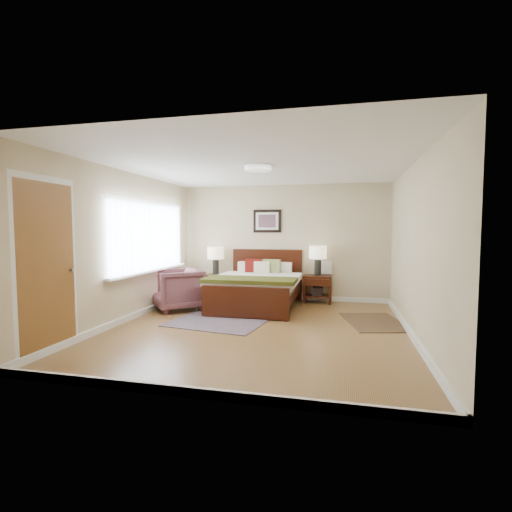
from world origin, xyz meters
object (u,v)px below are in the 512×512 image
at_px(lamp_right, 318,255).
at_px(rug_persian, 230,316).
at_px(armchair, 177,289).
at_px(bed, 257,282).
at_px(nightstand_right, 317,286).
at_px(lamp_left, 216,255).
at_px(nightstand_left, 216,280).

height_order(lamp_right, rug_persian, lamp_right).
bearing_deg(armchair, lamp_right, 75.70).
distance_m(bed, nightstand_right, 1.36).
bearing_deg(bed, lamp_left, 146.10).
bearing_deg(nightstand_left, lamp_right, 0.50).
distance_m(nightstand_left, nightstand_right, 2.25).
distance_m(lamp_right, rug_persian, 2.37).
distance_m(nightstand_left, lamp_left, 0.55).
height_order(lamp_left, armchair, lamp_left).
relative_size(nightstand_left, armchair, 0.61).
height_order(bed, lamp_left, lamp_left).
xyz_separation_m(armchair, rug_persian, (1.14, -0.29, -0.39)).
distance_m(lamp_left, lamp_right, 2.25).
bearing_deg(lamp_left, bed, -33.90).
bearing_deg(rug_persian, lamp_left, 125.87).
xyz_separation_m(lamp_left, lamp_right, (2.25, 0.00, 0.05)).
bearing_deg(lamp_right, nightstand_right, -90.00).
bearing_deg(lamp_right, rug_persian, -131.90).
xyz_separation_m(nightstand_left, rug_persian, (0.82, -1.58, -0.41)).
relative_size(lamp_left, rug_persian, 0.29).
relative_size(bed, rug_persian, 0.94).
bearing_deg(bed, nightstand_right, 33.52).
bearing_deg(armchair, lamp_left, 124.89).
distance_m(bed, nightstand_left, 1.35).
relative_size(nightstand_right, armchair, 0.67).
height_order(bed, nightstand_right, bed).
bearing_deg(nightstand_left, rug_persian, -62.60).
bearing_deg(lamp_right, bed, -146.02).
distance_m(nightstand_left, armchair, 1.33).
height_order(nightstand_right, lamp_left, lamp_left).
xyz_separation_m(nightstand_right, armchair, (-2.57, -1.30, 0.04)).
height_order(bed, rug_persian, bed).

